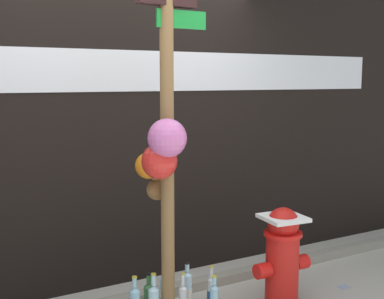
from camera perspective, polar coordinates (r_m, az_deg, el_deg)
building_wall at (r=4.35m, az=-8.47°, el=10.63°), size 10.00×0.21×3.93m
curb_strip at (r=4.23m, az=-5.29°, el=-16.03°), size 8.00×0.12×0.08m
memorial_post at (r=3.42m, az=-3.21°, el=2.73°), size 0.53×0.48×2.59m
fire_hydrant at (r=4.10m, az=10.09°, el=-11.46°), size 0.49×0.34×0.77m
bottle_0 at (r=3.97m, az=-0.55°, el=-15.61°), size 0.08×0.08×0.40m
bottle_4 at (r=4.07m, az=-3.08°, el=-15.40°), size 0.07×0.07×0.37m
bottle_6 at (r=3.94m, az=-2.50°, el=-15.79°), size 0.08×0.08×0.40m
bottle_9 at (r=4.04m, az=2.15°, el=-15.66°), size 0.06×0.06×0.35m
litter_1 at (r=4.66m, az=16.64°, el=-14.50°), size 0.09×0.08×0.01m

